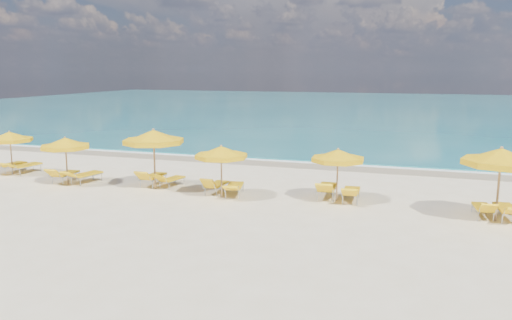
% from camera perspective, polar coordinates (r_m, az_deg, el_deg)
% --- Properties ---
extents(ground_plane, '(120.00, 120.00, 0.00)m').
position_cam_1_polar(ground_plane, '(19.94, -1.35, -4.13)').
color(ground_plane, beige).
extents(ocean, '(120.00, 80.00, 0.30)m').
position_cam_1_polar(ocean, '(66.69, 12.67, 5.81)').
color(ocean, '#13656D').
rests_on(ocean, ground).
extents(wet_sand_band, '(120.00, 2.60, 0.01)m').
position_cam_1_polar(wet_sand_band, '(26.86, 3.94, -0.37)').
color(wet_sand_band, tan).
rests_on(wet_sand_band, ground).
extents(foam_line, '(120.00, 1.20, 0.03)m').
position_cam_1_polar(foam_line, '(27.62, 4.35, -0.08)').
color(foam_line, white).
rests_on(foam_line, ground).
extents(whitecap_near, '(14.00, 0.36, 0.05)m').
position_cam_1_polar(whitecap_near, '(37.67, -1.29, 2.74)').
color(whitecap_near, white).
rests_on(whitecap_near, ground).
extents(whitecap_far, '(18.00, 0.30, 0.05)m').
position_cam_1_polar(whitecap_far, '(42.51, 20.17, 2.98)').
color(whitecap_far, white).
rests_on(whitecap_far, ground).
extents(umbrella_1, '(2.43, 2.43, 2.12)m').
position_cam_1_polar(umbrella_1, '(26.44, -26.33, 2.36)').
color(umbrella_1, '#A98354').
rests_on(umbrella_1, ground).
extents(umbrella_2, '(2.54, 2.54, 2.13)m').
position_cam_1_polar(umbrella_2, '(23.05, -20.97, 1.76)').
color(umbrella_2, '#A98354').
rests_on(umbrella_2, ground).
extents(umbrella_3, '(2.75, 2.75, 2.57)m').
position_cam_1_polar(umbrella_3, '(21.13, -11.63, 2.54)').
color(umbrella_3, '#A98354').
rests_on(umbrella_3, ground).
extents(umbrella_4, '(2.47, 2.47, 2.10)m').
position_cam_1_polar(umbrella_4, '(19.38, -4.00, 0.84)').
color(umbrella_4, '#A98354').
rests_on(umbrella_4, ground).
extents(umbrella_5, '(2.60, 2.60, 2.07)m').
position_cam_1_polar(umbrella_5, '(19.03, 9.34, 0.46)').
color(umbrella_5, '#A98354').
rests_on(umbrella_5, ground).
extents(umbrella_6, '(2.72, 2.72, 2.52)m').
position_cam_1_polar(umbrella_6, '(18.09, 26.21, 0.26)').
color(umbrella_6, '#A98354').
rests_on(umbrella_6, ground).
extents(lounger_1_left, '(0.80, 1.93, 0.72)m').
position_cam_1_polar(lounger_1_left, '(27.30, -26.22, -0.78)').
color(lounger_1_left, '#A5A8AD').
rests_on(lounger_1_left, ground).
extents(lounger_1_right, '(0.87, 1.97, 0.70)m').
position_cam_1_polar(lounger_1_right, '(26.68, -24.82, -0.90)').
color(lounger_1_right, '#A5A8AD').
rests_on(lounger_1_right, ground).
extents(lounger_2_left, '(0.70, 1.80, 0.79)m').
position_cam_1_polar(lounger_2_left, '(23.95, -20.99, -1.83)').
color(lounger_2_left, '#A5A8AD').
rests_on(lounger_2_left, ground).
extents(lounger_2_right, '(0.98, 1.99, 0.73)m').
position_cam_1_polar(lounger_2_right, '(23.41, -18.87, -1.95)').
color(lounger_2_right, '#A5A8AD').
rests_on(lounger_2_right, ground).
extents(lounger_3_left, '(0.68, 1.88, 0.84)m').
position_cam_1_polar(lounger_3_left, '(22.18, -11.70, -2.25)').
color(lounger_3_left, '#A5A8AD').
rests_on(lounger_3_left, ground).
extents(lounger_3_right, '(0.81, 1.67, 0.71)m').
position_cam_1_polar(lounger_3_right, '(21.76, -9.61, -2.51)').
color(lounger_3_right, '#A5A8AD').
rests_on(lounger_3_right, ground).
extents(lounger_4_left, '(0.64, 1.69, 0.81)m').
position_cam_1_polar(lounger_4_left, '(20.41, -4.54, -3.21)').
color(lounger_4_left, '#A5A8AD').
rests_on(lounger_4_left, ground).
extents(lounger_4_right, '(0.97, 1.95, 0.67)m').
position_cam_1_polar(lounger_4_right, '(19.99, -2.48, -3.46)').
color(lounger_4_right, '#A5A8AD').
rests_on(lounger_4_right, ground).
extents(lounger_5_left, '(0.78, 2.05, 0.85)m').
position_cam_1_polar(lounger_5_left, '(19.79, 8.11, -3.62)').
color(lounger_5_left, '#A5A8AD').
rests_on(lounger_5_left, ground).
extents(lounger_5_right, '(0.70, 1.89, 0.76)m').
position_cam_1_polar(lounger_5_right, '(19.47, 10.82, -4.00)').
color(lounger_5_right, '#A5A8AD').
rests_on(lounger_5_right, ground).
extents(lounger_6_left, '(0.68, 1.63, 0.73)m').
position_cam_1_polar(lounger_6_left, '(18.76, 24.48, -5.39)').
color(lounger_6_left, '#A5A8AD').
rests_on(lounger_6_left, ground).
extents(lounger_6_right, '(0.80, 1.90, 0.73)m').
position_cam_1_polar(lounger_6_right, '(18.82, 26.71, -5.45)').
color(lounger_6_right, '#A5A8AD').
rests_on(lounger_6_right, ground).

